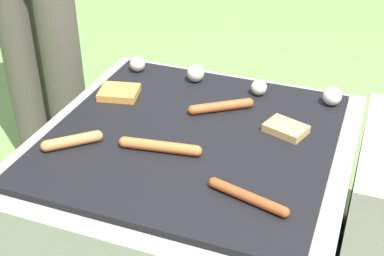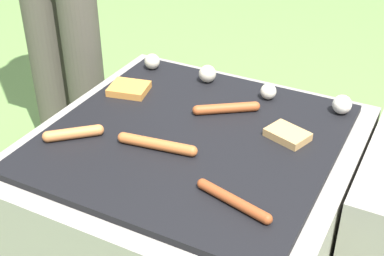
# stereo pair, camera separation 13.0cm
# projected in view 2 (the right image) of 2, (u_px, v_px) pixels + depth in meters

# --- Properties ---
(grill) EXTENTS (0.77, 0.77, 0.45)m
(grill) POSITION_uv_depth(u_px,v_px,m) (192.00, 206.00, 1.44)
(grill) COLOR gray
(grill) RESTS_ON ground_plane
(sausage_mid_right) EXTENTS (0.15, 0.11, 0.03)m
(sausage_mid_right) POSITION_uv_depth(u_px,v_px,m) (226.00, 108.00, 1.40)
(sausage_mid_right) COLOR #A34C23
(sausage_mid_right) RESTS_ON grill
(sausage_front_center) EXTENTS (0.18, 0.06, 0.02)m
(sausage_front_center) POSITION_uv_depth(u_px,v_px,m) (233.00, 201.00, 1.09)
(sausage_front_center) COLOR #93421E
(sausage_front_center) RESTS_ON grill
(sausage_back_left) EXTENTS (0.20, 0.05, 0.03)m
(sausage_back_left) POSITION_uv_depth(u_px,v_px,m) (157.00, 144.00, 1.26)
(sausage_back_left) COLOR #B7602D
(sausage_back_left) RESTS_ON grill
(sausage_front_left) EXTENTS (0.12, 0.11, 0.03)m
(sausage_front_left) POSITION_uv_depth(u_px,v_px,m) (73.00, 133.00, 1.30)
(sausage_front_left) COLOR #C6753D
(sausage_front_left) RESTS_ON grill
(bread_slice_right) EXTENTS (0.12, 0.10, 0.02)m
(bread_slice_right) POSITION_uv_depth(u_px,v_px,m) (288.00, 135.00, 1.30)
(bread_slice_right) COLOR tan
(bread_slice_right) RESTS_ON grill
(bread_slice_left) EXTENTS (0.12, 0.11, 0.02)m
(bread_slice_left) POSITION_uv_depth(u_px,v_px,m) (129.00, 89.00, 1.50)
(bread_slice_left) COLOR #D18438
(bread_slice_left) RESTS_ON grill
(mushroom_row) EXTENTS (0.63, 0.06, 0.05)m
(mushroom_row) POSITION_uv_depth(u_px,v_px,m) (241.00, 82.00, 1.50)
(mushroom_row) COLOR beige
(mushroom_row) RESTS_ON grill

